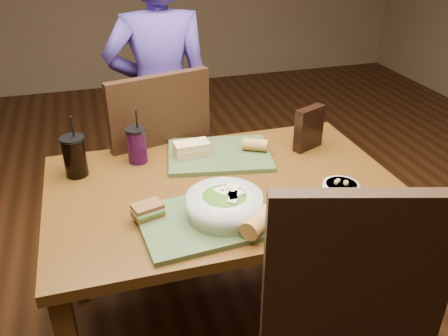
{
  "coord_description": "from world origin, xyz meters",
  "views": [
    {
      "loc": [
        -0.43,
        -1.47,
        1.66
      ],
      "look_at": [
        0.0,
        0.0,
        0.82
      ],
      "focal_mm": 38.0,
      "sensor_mm": 36.0,
      "label": 1
    }
  ],
  "objects_px": {
    "tray_near": "(205,221)",
    "soup_bowl": "(341,190)",
    "sandwich_near": "(148,210)",
    "cup_cola": "(75,156)",
    "dining_table": "(224,205)",
    "cup_berry": "(137,145)",
    "chip_bag": "(309,128)",
    "sandwich_far": "(192,149)",
    "tray_far": "(219,155)",
    "baguette_near": "(258,222)",
    "chair_far": "(160,164)",
    "salad_bowl": "(225,204)",
    "diner": "(161,100)",
    "baguette_far": "(255,145)"
  },
  "relations": [
    {
      "from": "tray_near",
      "to": "tray_far",
      "type": "relative_size",
      "value": 1.0
    },
    {
      "from": "soup_bowl",
      "to": "sandwich_far",
      "type": "distance_m",
      "value": 0.63
    },
    {
      "from": "salad_bowl",
      "to": "baguette_near",
      "type": "relative_size",
      "value": 1.99
    },
    {
      "from": "baguette_near",
      "to": "baguette_far",
      "type": "height_order",
      "value": "baguette_near"
    },
    {
      "from": "soup_bowl",
      "to": "tray_far",
      "type": "bearing_deg",
      "value": 127.31
    },
    {
      "from": "dining_table",
      "to": "soup_bowl",
      "type": "height_order",
      "value": "soup_bowl"
    },
    {
      "from": "tray_near",
      "to": "sandwich_far",
      "type": "height_order",
      "value": "sandwich_far"
    },
    {
      "from": "soup_bowl",
      "to": "sandwich_far",
      "type": "relative_size",
      "value": 1.5
    },
    {
      "from": "salad_bowl",
      "to": "cup_berry",
      "type": "bearing_deg",
      "value": 114.09
    },
    {
      "from": "diner",
      "to": "cup_cola",
      "type": "height_order",
      "value": "diner"
    },
    {
      "from": "diner",
      "to": "tray_far",
      "type": "height_order",
      "value": "diner"
    },
    {
      "from": "baguette_near",
      "to": "chair_far",
      "type": "bearing_deg",
      "value": 101.29
    },
    {
      "from": "cup_berry",
      "to": "chair_far",
      "type": "bearing_deg",
      "value": 64.43
    },
    {
      "from": "tray_near",
      "to": "tray_far",
      "type": "bearing_deg",
      "value": 68.44
    },
    {
      "from": "tray_near",
      "to": "soup_bowl",
      "type": "bearing_deg",
      "value": 1.9
    },
    {
      "from": "sandwich_far",
      "to": "diner",
      "type": "bearing_deg",
      "value": 90.95
    },
    {
      "from": "sandwich_near",
      "to": "baguette_near",
      "type": "bearing_deg",
      "value": -29.22
    },
    {
      "from": "chair_far",
      "to": "cup_cola",
      "type": "distance_m",
      "value": 0.53
    },
    {
      "from": "tray_near",
      "to": "chip_bag",
      "type": "distance_m",
      "value": 0.7
    },
    {
      "from": "chair_far",
      "to": "baguette_far",
      "type": "bearing_deg",
      "value": -43.0
    },
    {
      "from": "diner",
      "to": "sandwich_far",
      "type": "distance_m",
      "value": 0.67
    },
    {
      "from": "tray_far",
      "to": "tray_near",
      "type": "bearing_deg",
      "value": -111.56
    },
    {
      "from": "sandwich_far",
      "to": "tray_far",
      "type": "bearing_deg",
      "value": -7.56
    },
    {
      "from": "baguette_near",
      "to": "baguette_far",
      "type": "bearing_deg",
      "value": 71.12
    },
    {
      "from": "tray_near",
      "to": "soup_bowl",
      "type": "relative_size",
      "value": 1.95
    },
    {
      "from": "sandwich_far",
      "to": "baguette_far",
      "type": "bearing_deg",
      "value": -7.92
    },
    {
      "from": "soup_bowl",
      "to": "cup_cola",
      "type": "xyz_separation_m",
      "value": [
        -0.9,
        0.44,
        0.05
      ]
    },
    {
      "from": "salad_bowl",
      "to": "sandwich_far",
      "type": "distance_m",
      "value": 0.46
    },
    {
      "from": "cup_cola",
      "to": "sandwich_near",
      "type": "bearing_deg",
      "value": -60.49
    },
    {
      "from": "sandwich_far",
      "to": "tray_near",
      "type": "bearing_deg",
      "value": -97.71
    },
    {
      "from": "tray_near",
      "to": "chip_bag",
      "type": "bearing_deg",
      "value": 36.4
    },
    {
      "from": "cup_cola",
      "to": "sandwich_far",
      "type": "bearing_deg",
      "value": 1.01
    },
    {
      "from": "chip_bag",
      "to": "cup_berry",
      "type": "bearing_deg",
      "value": 149.17
    },
    {
      "from": "tray_far",
      "to": "cup_berry",
      "type": "height_order",
      "value": "cup_berry"
    },
    {
      "from": "dining_table",
      "to": "cup_berry",
      "type": "distance_m",
      "value": 0.43
    },
    {
      "from": "chair_far",
      "to": "chip_bag",
      "type": "bearing_deg",
      "value": -29.95
    },
    {
      "from": "soup_bowl",
      "to": "cup_berry",
      "type": "relative_size",
      "value": 0.95
    },
    {
      "from": "chip_bag",
      "to": "sandwich_far",
      "type": "bearing_deg",
      "value": 150.57
    },
    {
      "from": "dining_table",
      "to": "chip_bag",
      "type": "height_order",
      "value": "chip_bag"
    },
    {
      "from": "diner",
      "to": "baguette_near",
      "type": "distance_m",
      "value": 1.24
    },
    {
      "from": "dining_table",
      "to": "sandwich_near",
      "type": "distance_m",
      "value": 0.37
    },
    {
      "from": "cup_cola",
      "to": "chip_bag",
      "type": "distance_m",
      "value": 0.96
    },
    {
      "from": "sandwich_near",
      "to": "diner",
      "type": "bearing_deg",
      "value": 77.88
    },
    {
      "from": "baguette_far",
      "to": "chip_bag",
      "type": "bearing_deg",
      "value": -2.13
    },
    {
      "from": "sandwich_near",
      "to": "cup_cola",
      "type": "xyz_separation_m",
      "value": [
        -0.22,
        0.39,
        0.04
      ]
    },
    {
      "from": "sandwich_near",
      "to": "cup_berry",
      "type": "xyz_separation_m",
      "value": [
        0.02,
        0.43,
        0.03
      ]
    },
    {
      "from": "soup_bowl",
      "to": "cup_cola",
      "type": "height_order",
      "value": "cup_cola"
    },
    {
      "from": "cup_berry",
      "to": "diner",
      "type": "bearing_deg",
      "value": 72.0
    },
    {
      "from": "baguette_near",
      "to": "chip_bag",
      "type": "height_order",
      "value": "chip_bag"
    },
    {
      "from": "sandwich_near",
      "to": "baguette_near",
      "type": "relative_size",
      "value": 0.88
    }
  ]
}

